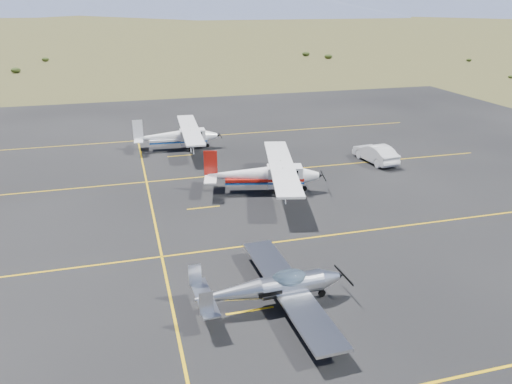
{
  "coord_description": "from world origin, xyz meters",
  "views": [
    {
      "loc": [
        -7.28,
        -19.95,
        11.78
      ],
      "look_at": [
        -0.34,
        5.23,
        1.6
      ],
      "focal_mm": 35.0,
      "sensor_mm": 36.0,
      "label": 1
    }
  ],
  "objects_px": {
    "aircraft_low_wing": "(274,287)",
    "aircraft_plain": "(178,136)",
    "aircraft_cessna": "(264,174)",
    "sedan": "(376,153)"
  },
  "relations": [
    {
      "from": "aircraft_low_wing",
      "to": "aircraft_plain",
      "type": "distance_m",
      "value": 23.87
    },
    {
      "from": "aircraft_cessna",
      "to": "sedan",
      "type": "xyz_separation_m",
      "value": [
        9.98,
        3.79,
        -0.54
      ]
    },
    {
      "from": "aircraft_low_wing",
      "to": "sedan",
      "type": "distance_m",
      "value": 20.96
    },
    {
      "from": "aircraft_cessna",
      "to": "aircraft_plain",
      "type": "height_order",
      "value": "aircraft_cessna"
    },
    {
      "from": "aircraft_cessna",
      "to": "aircraft_low_wing",
      "type": "bearing_deg",
      "value": -91.71
    },
    {
      "from": "aircraft_low_wing",
      "to": "sedan",
      "type": "bearing_deg",
      "value": 48.5
    },
    {
      "from": "aircraft_low_wing",
      "to": "aircraft_plain",
      "type": "bearing_deg",
      "value": 89.74
    },
    {
      "from": "aircraft_plain",
      "to": "aircraft_low_wing",
      "type": "bearing_deg",
      "value": -84.56
    },
    {
      "from": "aircraft_low_wing",
      "to": "aircraft_cessna",
      "type": "xyz_separation_m",
      "value": [
        3.23,
        12.48,
        0.36
      ]
    },
    {
      "from": "aircraft_cessna",
      "to": "aircraft_plain",
      "type": "bearing_deg",
      "value": 122.82
    }
  ]
}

